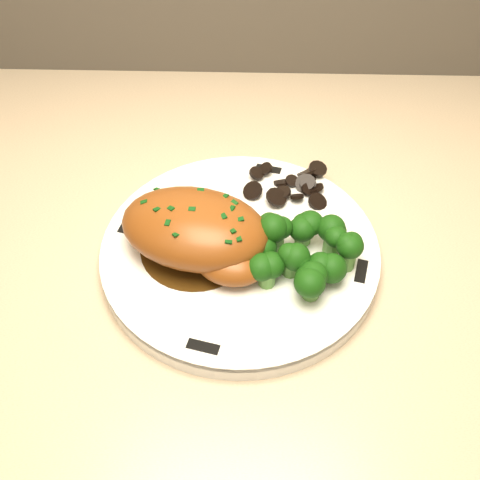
{
  "coord_description": "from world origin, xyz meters",
  "views": [
    {
      "loc": [
        0.48,
        1.27,
        1.29
      ],
      "look_at": [
        0.47,
        1.65,
        0.87
      ],
      "focal_mm": 45.0,
      "sensor_mm": 36.0,
      "label": 1
    }
  ],
  "objects_px": {
    "counter": "(86,420)",
    "chicken_breast": "(199,232)",
    "plate": "(240,253)",
    "broccoli_florets": "(302,252)"
  },
  "relations": [
    {
      "from": "chicken_breast",
      "to": "counter",
      "type": "bearing_deg",
      "value": -175.06
    },
    {
      "from": "counter",
      "to": "chicken_breast",
      "type": "bearing_deg",
      "value": -8.92
    },
    {
      "from": "plate",
      "to": "chicken_breast",
      "type": "bearing_deg",
      "value": -170.11
    },
    {
      "from": "counter",
      "to": "plate",
      "type": "bearing_deg",
      "value": -5.94
    },
    {
      "from": "plate",
      "to": "chicken_breast",
      "type": "xyz_separation_m",
      "value": [
        -0.04,
        -0.01,
        0.04
      ]
    },
    {
      "from": "broccoli_florets",
      "to": "plate",
      "type": "bearing_deg",
      "value": 158.05
    },
    {
      "from": "counter",
      "to": "plate",
      "type": "distance_m",
      "value": 0.49
    },
    {
      "from": "chicken_breast",
      "to": "broccoli_florets",
      "type": "relative_size",
      "value": 1.5
    },
    {
      "from": "plate",
      "to": "broccoli_florets",
      "type": "relative_size",
      "value": 2.52
    },
    {
      "from": "chicken_breast",
      "to": "broccoli_florets",
      "type": "bearing_deg",
      "value": 4.1
    }
  ]
}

